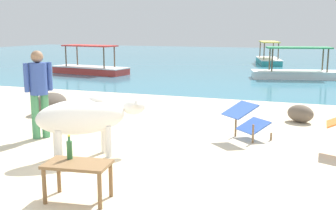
{
  "coord_description": "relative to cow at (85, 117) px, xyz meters",
  "views": [
    {
      "loc": [
        2.43,
        -4.54,
        2.05
      ],
      "look_at": [
        -0.28,
        3.0,
        0.55
      ],
      "focal_mm": 43.86,
      "sensor_mm": 36.0,
      "label": 1
    }
  ],
  "objects": [
    {
      "name": "shore_rock_large",
      "position": [
        -2.59,
        2.7,
        -0.4
      ],
      "size": [
        0.76,
        0.98,
        0.49
      ],
      "primitive_type": "ellipsoid",
      "rotation": [
        0.0,
        0.0,
        1.4
      ],
      "color": "brown",
      "rests_on": "sand_beach"
    },
    {
      "name": "boat_white",
      "position": [
        2.65,
        12.15,
        -0.4
      ],
      "size": [
        3.84,
        1.97,
        1.29
      ],
      "rotation": [
        0.0,
        0.0,
        0.23
      ],
      "color": "white",
      "rests_on": "water_surface"
    },
    {
      "name": "sand_beach",
      "position": [
        0.91,
        -0.9,
        -0.67
      ],
      "size": [
        18.0,
        14.0,
        0.04
      ],
      "primitive_type": "cube",
      "color": "beige",
      "rests_on": "ground"
    },
    {
      "name": "cow",
      "position": [
        0.0,
        0.0,
        0.0
      ],
      "size": [
        1.54,
        1.43,
        0.99
      ],
      "rotation": [
        0.0,
        0.0,
        0.73
      ],
      "color": "silver",
      "rests_on": "sand_beach"
    },
    {
      "name": "deck_chair_far",
      "position": [
        2.22,
        1.92,
        -0.27
      ],
      "size": [
        0.91,
        0.92,
        0.68
      ],
      "rotation": [
        0.0,
        0.0,
        0.81
      ],
      "color": "brown",
      "rests_on": "sand_beach"
    },
    {
      "name": "water_surface",
      "position": [
        0.91,
        21.1,
        -0.69
      ],
      "size": [
        60.0,
        36.0,
        0.03
      ],
      "primitive_type": "cube",
      "color": "teal",
      "rests_on": "ground"
    },
    {
      "name": "boat_red",
      "position": [
        -6.3,
        10.9,
        -0.4
      ],
      "size": [
        3.81,
        1.7,
        1.29
      ],
      "rotation": [
        0.0,
        0.0,
        6.13
      ],
      "color": "#C63833",
      "rests_on": "water_surface"
    },
    {
      "name": "boat_teal",
      "position": [
        0.73,
        19.04,
        -0.4
      ],
      "size": [
        1.96,
        3.84,
        1.29
      ],
      "rotation": [
        0.0,
        0.0,
        1.8
      ],
      "color": "teal",
      "rests_on": "water_surface"
    },
    {
      "name": "shore_rock_medium",
      "position": [
        3.1,
        3.74,
        -0.46
      ],
      "size": [
        0.72,
        0.66,
        0.38
      ],
      "primitive_type": "ellipsoid",
      "rotation": [
        0.0,
        0.0,
        2.61
      ],
      "color": "#6B5B4C",
      "rests_on": "sand_beach"
    },
    {
      "name": "low_bench_table",
      "position": [
        0.79,
        -1.48,
        -0.26
      ],
      "size": [
        0.81,
        0.54,
        0.46
      ],
      "rotation": [
        0.0,
        0.0,
        0.14
      ],
      "color": "brown",
      "rests_on": "sand_beach"
    },
    {
      "name": "bottle",
      "position": [
        0.62,
        -1.38,
        -0.07
      ],
      "size": [
        0.07,
        0.07,
        0.3
      ],
      "color": "#2D6B38",
      "rests_on": "low_bench_table"
    },
    {
      "name": "person_standing",
      "position": [
        -1.39,
        0.73,
        0.3
      ],
      "size": [
        0.36,
        0.41,
        1.62
      ],
      "rotation": [
        0.0,
        0.0,
        2.45
      ],
      "color": "#428956",
      "rests_on": "sand_beach"
    }
  ]
}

